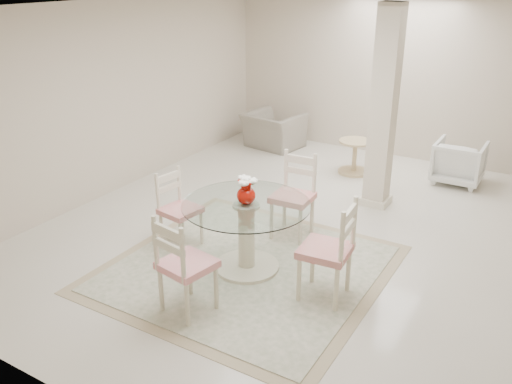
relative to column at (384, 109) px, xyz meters
The scene contains 13 objects.
ground 1.94m from the column, 111.04° to the right, with size 7.00×7.00×0.00m, color silver.
room_shell 1.48m from the column, 111.04° to the right, with size 6.02×7.02×2.71m.
column is the anchor object (origin of this frame).
area_rug 2.86m from the column, 104.02° to the right, with size 2.87×2.87×0.02m.
dining_table 2.70m from the column, 104.02° to the right, with size 1.36×1.36×0.79m.
red_vase 2.56m from the column, 104.00° to the right, with size 0.23×0.22×0.31m.
dining_chair_east 2.65m from the column, 80.71° to the right, with size 0.51×0.51×1.18m.
dining_chair_north 1.71m from the column, 111.07° to the right, with size 0.49×0.49×1.15m.
dining_chair_west 2.99m from the column, 124.36° to the right, with size 0.47×0.47×1.02m.
dining_chair_south 3.62m from the column, 101.26° to the right, with size 0.53×0.53×1.13m.
recliner_taupe 3.10m from the column, 148.69° to the left, with size 0.97×0.85×0.63m, color gray.
armchair_white 1.92m from the column, 60.35° to the left, with size 0.70×0.72×0.66m, color white.
side_table 1.65m from the column, 125.59° to the left, with size 0.52×0.52×0.54m.
Camera 1 is at (2.64, -5.56, 3.10)m, focal length 38.00 mm.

